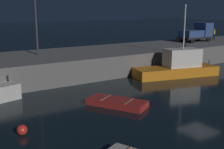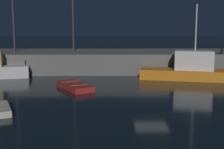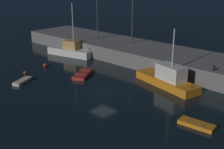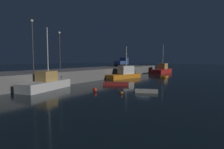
{
  "view_description": "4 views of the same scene",
  "coord_description": "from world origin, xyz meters",
  "px_view_note": "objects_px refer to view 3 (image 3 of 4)",
  "views": [
    {
      "loc": [
        -16.92,
        -13.79,
        6.56
      ],
      "look_at": [
        -4.05,
        5.94,
        1.33
      ],
      "focal_mm": 46.41,
      "sensor_mm": 36.0,
      "label": 1
    },
    {
      "loc": [
        -3.2,
        -22.4,
        4.98
      ],
      "look_at": [
        -2.96,
        2.82,
        1.1
      ],
      "focal_mm": 49.16,
      "sensor_mm": 36.0,
      "label": 2
    },
    {
      "loc": [
        21.98,
        -22.02,
        12.9
      ],
      "look_at": [
        -1.44,
        3.11,
        1.03
      ],
      "focal_mm": 46.29,
      "sensor_mm": 36.0,
      "label": 3
    },
    {
      "loc": [
        -31.19,
        -14.0,
        4.17
      ],
      "look_at": [
        -2.05,
        5.77,
        1.34
      ],
      "focal_mm": 29.25,
      "sensor_mm": 36.0,
      "label": 4
    }
  ],
  "objects_px": {
    "mooring_buoy_near": "(45,65)",
    "lamp_post_west": "(97,11)",
    "bollard_east": "(214,68)",
    "mooring_buoy_mid": "(25,73)",
    "rowboat_white_mid": "(83,74)",
    "dinghy_orange_near": "(23,81)",
    "lamp_post_east": "(132,17)",
    "fishing_boat_white": "(71,50)",
    "dinghy_red_small": "(197,124)",
    "fishing_boat_blue": "(168,78)"
  },
  "relations": [
    {
      "from": "bollard_east",
      "to": "mooring_buoy_mid",
      "type": "bearing_deg",
      "value": -149.42
    },
    {
      "from": "fishing_boat_blue",
      "to": "mooring_buoy_mid",
      "type": "height_order",
      "value": "fishing_boat_blue"
    },
    {
      "from": "fishing_boat_white",
      "to": "rowboat_white_mid",
      "type": "xyz_separation_m",
      "value": [
        9.35,
        -5.7,
        -0.65
      ]
    },
    {
      "from": "mooring_buoy_near",
      "to": "lamp_post_east",
      "type": "distance_m",
      "value": 15.77
    },
    {
      "from": "bollard_east",
      "to": "lamp_post_east",
      "type": "bearing_deg",
      "value": 164.4
    },
    {
      "from": "fishing_boat_white",
      "to": "mooring_buoy_near",
      "type": "relative_size",
      "value": 15.15
    },
    {
      "from": "dinghy_orange_near",
      "to": "lamp_post_east",
      "type": "bearing_deg",
      "value": 83.42
    },
    {
      "from": "lamp_post_west",
      "to": "mooring_buoy_mid",
      "type": "bearing_deg",
      "value": -84.29
    },
    {
      "from": "mooring_buoy_near",
      "to": "lamp_post_east",
      "type": "xyz_separation_m",
      "value": [
        5.58,
        13.34,
        6.27
      ]
    },
    {
      "from": "lamp_post_west",
      "to": "bollard_east",
      "type": "xyz_separation_m",
      "value": [
        22.76,
        -3.08,
        -4.55
      ]
    },
    {
      "from": "dinghy_red_small",
      "to": "mooring_buoy_near",
      "type": "height_order",
      "value": "mooring_buoy_near"
    },
    {
      "from": "mooring_buoy_near",
      "to": "lamp_post_east",
      "type": "bearing_deg",
      "value": 67.3
    },
    {
      "from": "mooring_buoy_mid",
      "to": "rowboat_white_mid",
      "type": "bearing_deg",
      "value": 37.53
    },
    {
      "from": "fishing_boat_white",
      "to": "bollard_east",
      "type": "height_order",
      "value": "fishing_boat_white"
    },
    {
      "from": "dinghy_orange_near",
      "to": "bollard_east",
      "type": "height_order",
      "value": "bollard_east"
    },
    {
      "from": "mooring_buoy_near",
      "to": "mooring_buoy_mid",
      "type": "bearing_deg",
      "value": -81.53
    },
    {
      "from": "mooring_buoy_near",
      "to": "lamp_post_west",
      "type": "height_order",
      "value": "lamp_post_west"
    },
    {
      "from": "rowboat_white_mid",
      "to": "mooring_buoy_near",
      "type": "bearing_deg",
      "value": -169.76
    },
    {
      "from": "rowboat_white_mid",
      "to": "bollard_east",
      "type": "xyz_separation_m",
      "value": [
        14.74,
        7.56,
        2.28
      ]
    },
    {
      "from": "dinghy_orange_near",
      "to": "dinghy_red_small",
      "type": "bearing_deg",
      "value": 12.43
    },
    {
      "from": "fishing_boat_white",
      "to": "rowboat_white_mid",
      "type": "distance_m",
      "value": 10.97
    },
    {
      "from": "mooring_buoy_mid",
      "to": "lamp_post_west",
      "type": "distance_m",
      "value": 17.12
    },
    {
      "from": "fishing_boat_white",
      "to": "lamp_post_east",
      "type": "height_order",
      "value": "lamp_post_east"
    },
    {
      "from": "mooring_buoy_mid",
      "to": "bollard_east",
      "type": "height_order",
      "value": "bollard_east"
    },
    {
      "from": "dinghy_red_small",
      "to": "mooring_buoy_near",
      "type": "relative_size",
      "value": 5.76
    },
    {
      "from": "lamp_post_east",
      "to": "bollard_east",
      "type": "bearing_deg",
      "value": -15.6
    },
    {
      "from": "bollard_east",
      "to": "dinghy_orange_near",
      "type": "bearing_deg",
      "value": -141.64
    },
    {
      "from": "dinghy_red_small",
      "to": "mooring_buoy_mid",
      "type": "height_order",
      "value": "dinghy_red_small"
    },
    {
      "from": "dinghy_red_small",
      "to": "mooring_buoy_mid",
      "type": "distance_m",
      "value": 24.48
    },
    {
      "from": "bollard_east",
      "to": "lamp_post_west",
      "type": "bearing_deg",
      "value": 172.3
    },
    {
      "from": "fishing_boat_blue",
      "to": "dinghy_orange_near",
      "type": "distance_m",
      "value": 18.2
    },
    {
      "from": "fishing_boat_blue",
      "to": "lamp_post_west",
      "type": "relative_size",
      "value": 1.09
    },
    {
      "from": "dinghy_orange_near",
      "to": "mooring_buoy_near",
      "type": "distance_m",
      "value": 6.64
    },
    {
      "from": "dinghy_red_small",
      "to": "lamp_post_west",
      "type": "distance_m",
      "value": 29.72
    },
    {
      "from": "lamp_post_west",
      "to": "mooring_buoy_near",
      "type": "bearing_deg",
      "value": -85.15
    },
    {
      "from": "fishing_boat_blue",
      "to": "lamp_post_west",
      "type": "height_order",
      "value": "lamp_post_west"
    },
    {
      "from": "fishing_boat_white",
      "to": "mooring_buoy_mid",
      "type": "bearing_deg",
      "value": -74.84
    },
    {
      "from": "dinghy_orange_near",
      "to": "mooring_buoy_mid",
      "type": "relative_size",
      "value": 8.24
    },
    {
      "from": "rowboat_white_mid",
      "to": "mooring_buoy_mid",
      "type": "relative_size",
      "value": 12.13
    },
    {
      "from": "fishing_boat_white",
      "to": "mooring_buoy_near",
      "type": "bearing_deg",
      "value": -71.45
    },
    {
      "from": "dinghy_red_small",
      "to": "lamp_post_west",
      "type": "xyz_separation_m",
      "value": [
        -25.89,
        12.88,
        6.87
      ]
    },
    {
      "from": "dinghy_orange_near",
      "to": "mooring_buoy_mid",
      "type": "height_order",
      "value": "dinghy_orange_near"
    },
    {
      "from": "fishing_boat_white",
      "to": "mooring_buoy_mid",
      "type": "distance_m",
      "value": 11.07
    },
    {
      "from": "mooring_buoy_near",
      "to": "rowboat_white_mid",
      "type": "bearing_deg",
      "value": 10.24
    },
    {
      "from": "lamp_post_east",
      "to": "bollard_east",
      "type": "relative_size",
      "value": 12.36
    },
    {
      "from": "rowboat_white_mid",
      "to": "bollard_east",
      "type": "height_order",
      "value": "bollard_east"
    },
    {
      "from": "mooring_buoy_near",
      "to": "bollard_east",
      "type": "relative_size",
      "value": 0.96
    },
    {
      "from": "fishing_boat_white",
      "to": "rowboat_white_mid",
      "type": "height_order",
      "value": "fishing_boat_white"
    },
    {
      "from": "fishing_boat_blue",
      "to": "mooring_buoy_near",
      "type": "bearing_deg",
      "value": -161.9
    },
    {
      "from": "dinghy_red_small",
      "to": "mooring_buoy_mid",
      "type": "xyz_separation_m",
      "value": [
        -24.33,
        -2.73,
        -0.0
      ]
    }
  ]
}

